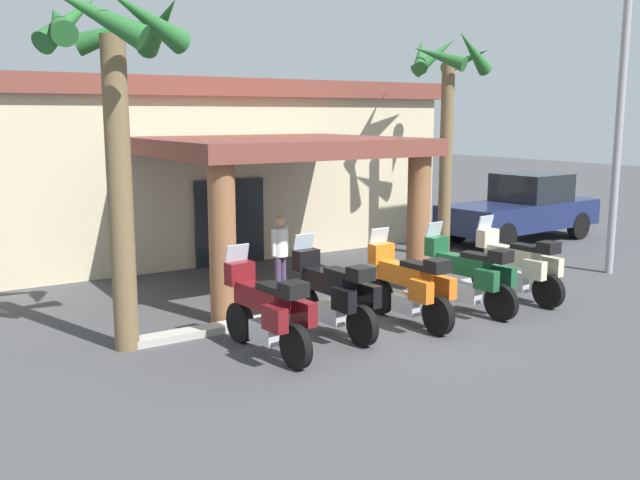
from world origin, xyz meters
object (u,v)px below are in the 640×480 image
(roadside_sign, at_px, (625,44))
(motorcycle_orange, at_px, (409,286))
(pedestrian, at_px, (280,250))
(motel_building, at_px, (178,164))
(pickup_truck_navy, at_px, (522,209))
(motorcycle_green, at_px, (468,276))
(palm_tree_near_portico, at_px, (446,95))
(palm_tree_roadside, at_px, (113,89))
(motorcycle_maroon, at_px, (267,311))
(motorcycle_black, at_px, (334,294))
(motorcycle_cream, at_px, (517,266))

(roadside_sign, bearing_deg, motorcycle_orange, -174.84)
(motorcycle_orange, relative_size, pedestrian, 1.36)
(motel_building, bearing_deg, roadside_sign, -51.64)
(pedestrian, height_order, pickup_truck_navy, pickup_truck_navy)
(motorcycle_green, height_order, pickup_truck_navy, pickup_truck_navy)
(palm_tree_near_portico, bearing_deg, palm_tree_roadside, -163.37)
(motorcycle_green, relative_size, pedestrian, 1.36)
(motorcycle_maroon, xyz_separation_m, pickup_truck_navy, (11.17, 4.75, 0.24))
(motorcycle_black, relative_size, roadside_sign, 0.28)
(pedestrian, bearing_deg, palm_tree_near_portico, -102.84)
(motorcycle_green, xyz_separation_m, palm_tree_near_portico, (3.26, 4.19, 3.42))
(pedestrian, xyz_separation_m, pickup_truck_navy, (9.12, 1.64, 0.00))
(motorcycle_maroon, height_order, motorcycle_orange, same)
(motorcycle_green, distance_m, roadside_sign, 6.88)
(palm_tree_roadside, bearing_deg, motel_building, 62.28)
(motorcycle_black, height_order, motorcycle_cream, same)
(motorcycle_maroon, xyz_separation_m, palm_tree_roadside, (-1.72, 1.48, 3.32))
(motorcycle_maroon, xyz_separation_m, roadside_sign, (9.49, 0.66, 4.48))
(motorcycle_black, relative_size, pedestrian, 1.36)
(palm_tree_roadside, bearing_deg, pickup_truck_navy, 14.23)
(motorcycle_maroon, bearing_deg, palm_tree_near_portico, -64.77)
(motorcycle_cream, height_order, palm_tree_near_portico, palm_tree_near_portico)
(motorcycle_cream, xyz_separation_m, pedestrian, (-3.70, 2.96, 0.24))
(motorcycle_maroon, distance_m, pedestrian, 3.73)
(pickup_truck_navy, bearing_deg, roadside_sign, -115.52)
(motorcycle_cream, bearing_deg, motorcycle_maroon, 88.62)
(motorcycle_maroon, bearing_deg, pedestrian, -37.44)
(motorcycle_cream, relative_size, pedestrian, 1.36)
(motel_building, height_order, motorcycle_black, motel_building)
(motorcycle_green, relative_size, pickup_truck_navy, 0.42)
(motorcycle_maroon, distance_m, motorcycle_green, 4.31)
(pedestrian, distance_m, pickup_truck_navy, 9.27)
(motorcycle_black, height_order, roadside_sign, roadside_sign)
(pedestrian, xyz_separation_m, palm_tree_roadside, (-3.77, -1.63, 3.08))
(motel_building, relative_size, pickup_truck_navy, 2.57)
(pedestrian, bearing_deg, palm_tree_roadside, 88.82)
(roadside_sign, bearing_deg, motorcycle_green, -173.41)
(motorcycle_maroon, height_order, motorcycle_cream, same)
(motorcycle_green, distance_m, palm_tree_near_portico, 6.32)
(motorcycle_maroon, bearing_deg, palm_tree_roadside, 45.26)
(motorcycle_black, bearing_deg, motel_building, -10.34)
(motorcycle_orange, distance_m, motorcycle_cream, 2.87)
(motorcycle_cream, relative_size, palm_tree_near_portico, 0.39)
(pickup_truck_navy, relative_size, palm_tree_roadside, 0.95)
(motorcycle_maroon, xyz_separation_m, pedestrian, (2.04, 3.11, 0.24))
(motorcycle_black, distance_m, roadside_sign, 9.23)
(motorcycle_black, xyz_separation_m, palm_tree_roadside, (-3.16, 1.18, 3.32))
(pickup_truck_navy, xyz_separation_m, palm_tree_roadside, (-12.89, -3.27, 3.08))
(palm_tree_near_portico, distance_m, palm_tree_roadside, 9.70)
(pedestrian, bearing_deg, motorcycle_green, -167.95)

